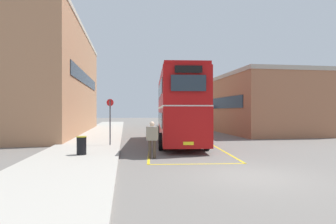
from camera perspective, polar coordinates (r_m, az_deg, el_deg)
ground_plane at (r=23.95m, az=1.44°, el=-5.12°), size 135.60×135.60×0.00m
sidewalk_left at (r=26.06m, az=-13.78°, el=-4.53°), size 4.00×57.60×0.14m
brick_building_left at (r=30.02m, az=-23.03°, el=5.64°), size 7.10×21.56×10.14m
depot_building_right at (r=30.03m, az=18.71°, el=1.58°), size 8.38×12.31×5.88m
double_decker_bus at (r=19.15m, az=2.13°, el=1.08°), size 3.58×10.95×4.75m
single_deck_bus at (r=40.52m, az=2.71°, el=-0.61°), size 3.69×9.30×3.02m
pedestrian_boarding at (r=13.17m, az=-3.24°, el=-5.09°), size 0.56×0.36×1.73m
litter_bin at (r=14.04m, az=-17.19°, el=-6.53°), size 0.48×0.48×0.87m
bus_stop_sign at (r=17.58m, az=-11.70°, el=-1.08°), size 0.43×0.14×2.82m
bay_marking_yellow at (r=17.33m, az=3.08°, el=-7.15°), size 5.44×13.15×0.01m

